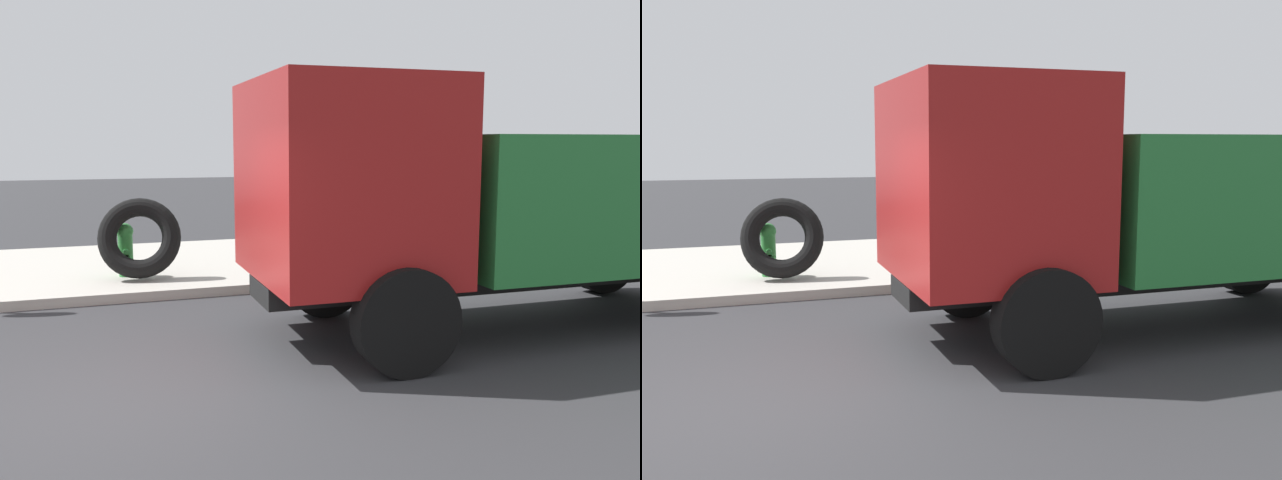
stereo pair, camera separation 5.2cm
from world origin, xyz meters
The scene contains 5 objects.
ground_plane centered at (0.00, 0.00, 0.00)m, with size 80.00×80.00×0.00m, color #2D2D30.
sidewalk_curb centered at (0.00, 6.50, 0.07)m, with size 36.00×5.00×0.15m, color #ADA89E.
fire_hydrant centered at (0.43, 5.32, 0.61)m, with size 0.27×0.61×0.87m.
loose_tire centered at (0.64, 4.99, 0.81)m, with size 1.30×1.30×0.30m, color black.
dump_truck_green centered at (4.94, 1.16, 1.61)m, with size 7.01×2.83×3.00m.
Camera 1 is at (-0.10, -5.94, 2.31)m, focal length 37.78 mm.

